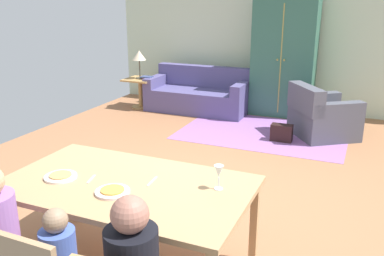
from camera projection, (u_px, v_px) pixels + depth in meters
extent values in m
cube|color=#986442|center=(225.00, 171.00, 5.29)|extent=(6.77, 6.49, 0.02)
cube|color=beige|center=(284.00, 39.00, 7.76)|extent=(6.77, 0.10, 2.70)
cube|color=tan|center=(126.00, 185.00, 3.15)|extent=(1.88, 1.10, 0.04)
cube|color=tan|center=(77.00, 185.00, 4.02)|extent=(0.06, 0.06, 0.72)
cube|color=tan|center=(254.00, 223.00, 3.36)|extent=(0.06, 0.06, 0.72)
cylinder|color=white|center=(61.00, 177.00, 3.23)|extent=(0.25, 0.25, 0.02)
cylinder|color=tan|center=(60.00, 175.00, 3.22)|extent=(0.17, 0.17, 0.01)
cylinder|color=silver|center=(112.00, 192.00, 2.98)|extent=(0.25, 0.25, 0.02)
cylinder|color=gold|center=(112.00, 190.00, 2.98)|extent=(0.17, 0.17, 0.01)
cylinder|color=silver|center=(218.00, 189.00, 3.04)|extent=(0.06, 0.06, 0.01)
cylinder|color=silver|center=(219.00, 183.00, 3.03)|extent=(0.01, 0.01, 0.09)
cone|color=silver|center=(219.00, 171.00, 3.00)|extent=(0.07, 0.07, 0.09)
cube|color=silver|center=(91.00, 179.00, 3.20)|extent=(0.05, 0.15, 0.01)
cube|color=silver|center=(152.00, 181.00, 3.16)|extent=(0.03, 0.17, 0.01)
cylinder|color=#445EB8|center=(59.00, 255.00, 2.51)|extent=(0.22, 0.22, 0.33)
sphere|color=#95775C|center=(55.00, 221.00, 2.44)|extent=(0.15, 0.15, 0.15)
sphere|color=#A56A59|center=(130.00, 215.00, 2.20)|extent=(0.21, 0.21, 0.21)
cube|color=#8F5D9D|center=(263.00, 132.00, 6.74)|extent=(2.60, 1.80, 0.01)
cube|color=#504A7E|center=(197.00, 100.00, 7.94)|extent=(1.91, 0.84, 0.42)
cube|color=#504A7E|center=(204.00, 76.00, 8.11)|extent=(1.91, 0.20, 0.40)
cube|color=#504A7E|center=(157.00, 81.00, 8.17)|extent=(0.18, 0.84, 0.20)
cube|color=#504A7E|center=(242.00, 88.00, 7.52)|extent=(0.18, 0.84, 0.20)
cube|color=#494B56|center=(324.00, 123.00, 6.51)|extent=(1.18, 1.18, 0.42)
cube|color=#494B56|center=(306.00, 99.00, 6.32)|extent=(0.66, 0.81, 0.40)
cube|color=#494B56|center=(337.00, 110.00, 6.10)|extent=(0.79, 0.64, 0.20)
cube|color=#494B56|center=(315.00, 99.00, 6.73)|extent=(0.79, 0.64, 0.20)
cube|color=#326451|center=(284.00, 58.00, 7.48)|extent=(1.10, 0.56, 2.10)
cube|color=#B39F46|center=(281.00, 60.00, 7.23)|extent=(0.02, 0.01, 1.89)
sphere|color=#B39F46|center=(277.00, 60.00, 7.25)|extent=(0.04, 0.04, 0.04)
sphere|color=#B39F46|center=(284.00, 60.00, 7.20)|extent=(0.04, 0.04, 0.04)
cube|color=#AF854C|center=(140.00, 79.00, 8.08)|extent=(0.56, 0.56, 0.03)
cylinder|color=#AF854C|center=(141.00, 94.00, 8.17)|extent=(0.08, 0.08, 0.55)
cylinder|color=#AF854C|center=(141.00, 107.00, 8.25)|extent=(0.36, 0.36, 0.03)
cylinder|color=#484335|center=(140.00, 78.00, 8.07)|extent=(0.16, 0.16, 0.02)
cylinder|color=#484335|center=(140.00, 69.00, 8.02)|extent=(0.02, 0.02, 0.34)
cone|color=beige|center=(139.00, 55.00, 7.94)|extent=(0.26, 0.26, 0.18)
cube|color=#9A372D|center=(149.00, 78.00, 8.03)|extent=(0.22, 0.16, 0.03)
cube|color=#384573|center=(147.00, 77.00, 8.00)|extent=(0.22, 0.16, 0.03)
cube|color=black|center=(282.00, 133.00, 6.30)|extent=(0.32, 0.16, 0.26)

